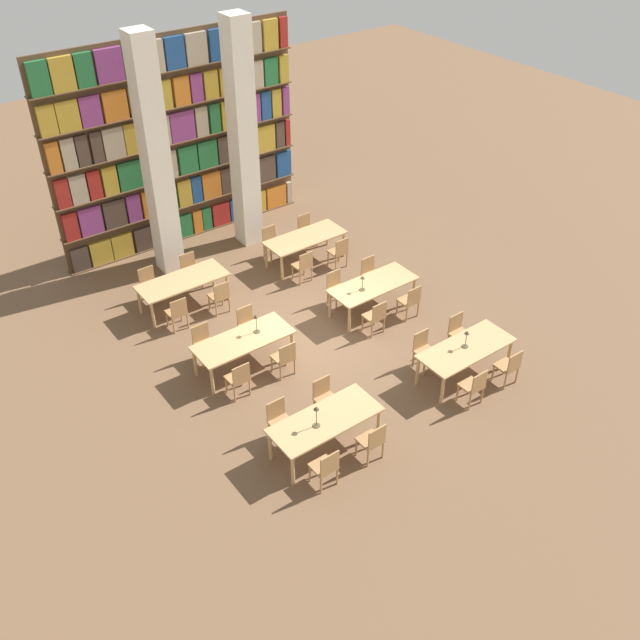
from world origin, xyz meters
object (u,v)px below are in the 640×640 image
at_px(chair_1, 280,420).
at_px(chair_21, 272,242).
at_px(reading_table_2, 243,342).
at_px(chair_23, 306,229).
at_px(chair_10, 285,357).
at_px(chair_17, 149,284).
at_px(reading_table_1, 466,350).
at_px(desk_lamp_1, 466,336).
at_px(reading_table_0, 325,422).
at_px(chair_14, 410,300).
at_px(chair_16, 177,312).
at_px(chair_7, 458,332).
at_px(desk_lamp_0, 316,413).
at_px(chair_11, 248,324).
at_px(chair_5, 424,349).
at_px(chair_18, 220,296).
at_px(chair_19, 190,269).
at_px(chair_15, 370,273).
at_px(chair_13, 336,287).
at_px(reading_table_3, 373,287).
at_px(desk_lamp_2, 256,320).
at_px(desk_lamp_3, 362,281).
at_px(chair_2, 372,441).
at_px(pillar_left, 156,160).
at_px(reading_table_4, 183,283).
at_px(chair_12, 375,316).
at_px(chair_22, 339,251).
at_px(chair_4, 474,386).
at_px(chair_8, 239,378).
at_px(chair_3, 325,397).
at_px(reading_table_5, 305,239).
at_px(chair_9, 204,342).
at_px(pillar_center, 243,137).

bearing_deg(chair_1, chair_21, -121.91).
height_order(reading_table_2, chair_23, chair_23).
xyz_separation_m(chair_10, chair_17, (-1.07, 4.28, 0.00)).
height_order(reading_table_1, desk_lamp_1, desk_lamp_1).
bearing_deg(reading_table_0, chair_14, 28.23).
relative_size(chair_14, chair_16, 1.00).
height_order(chair_7, chair_21, same).
bearing_deg(desk_lamp_0, chair_11, 77.62).
height_order(chair_5, chair_14, same).
bearing_deg(chair_18, desk_lamp_0, -99.69).
relative_size(desk_lamp_1, chair_19, 0.47).
xyz_separation_m(desk_lamp_1, chair_18, (-3.00, 5.05, -0.56)).
bearing_deg(chair_15, chair_13, 0.00).
height_order(chair_19, chair_23, same).
xyz_separation_m(reading_table_3, chair_19, (-2.98, 3.55, -0.21)).
xyz_separation_m(chair_13, chair_16, (-3.57, 1.35, 0.00)).
bearing_deg(chair_1, chair_10, -126.94).
xyz_separation_m(desk_lamp_2, desk_lamp_3, (2.84, -0.08, -0.04)).
bearing_deg(reading_table_1, desk_lamp_0, -179.97).
bearing_deg(chair_18, desk_lamp_3, -39.27).
xyz_separation_m(reading_table_2, chair_16, (-0.52, 2.08, -0.21)).
distance_m(chair_2, reading_table_1, 3.19).
xyz_separation_m(pillar_left, reading_table_4, (-0.53, -1.83, -2.32)).
bearing_deg(reading_table_3, chair_12, -125.59).
bearing_deg(chair_2, chair_13, 60.05).
bearing_deg(chair_23, chair_22, 90.00).
height_order(chair_4, reading_table_4, chair_4).
xyz_separation_m(chair_8, chair_13, (3.63, 1.47, 0.00)).
height_order(chair_3, chair_17, same).
distance_m(reading_table_4, chair_22, 4.18).
relative_size(chair_2, reading_table_4, 0.40).
distance_m(pillar_left, chair_12, 6.45).
height_order(reading_table_3, chair_16, chair_16).
height_order(chair_10, reading_table_5, chair_10).
bearing_deg(chair_10, desk_lamp_0, -109.85).
relative_size(chair_2, chair_23, 1.00).
bearing_deg(reading_table_4, chair_14, -41.00).
relative_size(chair_15, chair_22, 1.00).
relative_size(reading_table_1, chair_14, 2.47).
bearing_deg(chair_3, chair_15, -140.67).
height_order(chair_7, chair_17, same).
bearing_deg(chair_17, chair_9, 88.84).
bearing_deg(chair_12, chair_7, -54.28).
relative_size(reading_table_1, reading_table_2, 1.00).
relative_size(pillar_center, desk_lamp_3, 15.44).
relative_size(desk_lamp_1, chair_13, 0.47).
relative_size(pillar_left, chair_14, 6.90).
relative_size(chair_14, reading_table_4, 0.40).
xyz_separation_m(reading_table_2, chair_17, (-0.52, 3.55, -0.21)).
distance_m(chair_2, chair_8, 3.15).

